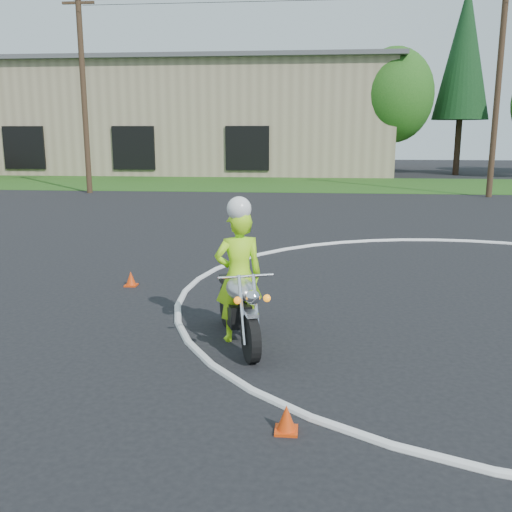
{
  "coord_description": "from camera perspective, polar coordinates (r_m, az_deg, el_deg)",
  "views": [
    {
      "loc": [
        -3.58,
        -7.57,
        3.06
      ],
      "look_at": [
        -4.45,
        1.41,
        1.1
      ],
      "focal_mm": 40.0,
      "sensor_mm": 36.0,
      "label": 1
    }
  ],
  "objects": [
    {
      "name": "primary_motorcycle",
      "position": [
        8.38,
        -1.72,
        -5.04
      ],
      "size": [
        0.99,
        2.13,
        1.17
      ],
      "rotation": [
        0.0,
        0.0,
        0.35
      ],
      "color": "black",
      "rests_on": "ground"
    },
    {
      "name": "rider_primary_grp",
      "position": [
        8.38,
        -1.74,
        -1.64
      ],
      "size": [
        0.83,
        0.69,
        2.17
      ],
      "rotation": [
        0.0,
        0.0,
        0.35
      ],
      "color": "#A7F319",
      "rests_on": "ground"
    },
    {
      "name": "utility_poles",
      "position": [
        29.9,
        23.06,
        15.41
      ],
      "size": [
        41.6,
        1.12,
        10.0
      ],
      "color": "#473321",
      "rests_on": "ground"
    },
    {
      "name": "warehouse",
      "position": [
        49.71,
        -11.66,
        13.28
      ],
      "size": [
        41.0,
        17.0,
        8.3
      ],
      "color": "tan",
      "rests_on": "ground"
    },
    {
      "name": "grass_strip",
      "position": [
        34.88,
        11.48,
        7.0
      ],
      "size": [
        120.0,
        10.0,
        0.02
      ],
      "primitive_type": "cube",
      "color": "#1E4714",
      "rests_on": "ground"
    }
  ]
}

